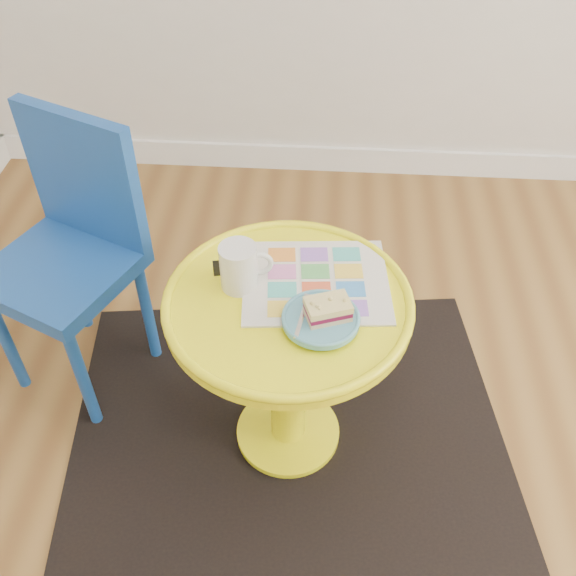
# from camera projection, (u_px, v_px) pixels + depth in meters

# --- Properties ---
(room_walls) EXTENTS (4.00, 4.00, 4.00)m
(room_walls) POSITION_uv_depth(u_px,v_px,m) (170.00, 305.00, 2.28)
(room_walls) COLOR silver
(room_walls) RESTS_ON ground
(rug) EXTENTS (1.43, 1.25, 0.01)m
(rug) POSITION_uv_depth(u_px,v_px,m) (288.00, 433.00, 1.96)
(rug) COLOR black
(rug) RESTS_ON ground
(side_table) EXTENTS (0.61, 0.61, 0.58)m
(side_table) POSITION_uv_depth(u_px,v_px,m) (288.00, 344.00, 1.67)
(side_table) COLOR #FFF715
(side_table) RESTS_ON ground
(chair) EXTENTS (0.50, 0.50, 0.86)m
(chair) POSITION_uv_depth(u_px,v_px,m) (72.00, 243.00, 1.85)
(chair) COLOR #194CA2
(chair) RESTS_ON ground
(newspaper) EXTENTS (0.39, 0.34, 0.01)m
(newspaper) POSITION_uv_depth(u_px,v_px,m) (316.00, 281.00, 1.60)
(newspaper) COLOR silver
(newspaper) RESTS_ON side_table
(mug) EXTENTS (0.13, 0.09, 0.12)m
(mug) POSITION_uv_depth(u_px,v_px,m) (240.00, 266.00, 1.55)
(mug) COLOR silver
(mug) RESTS_ON side_table
(plate) EXTENTS (0.18, 0.18, 0.02)m
(plate) POSITION_uv_depth(u_px,v_px,m) (321.00, 319.00, 1.49)
(plate) COLOR #549CB3
(plate) RESTS_ON newspaper
(cake_slice) EXTENTS (0.12, 0.10, 0.04)m
(cake_slice) POSITION_uv_depth(u_px,v_px,m) (328.00, 309.00, 1.47)
(cake_slice) COLOR #D3BC8C
(cake_slice) RESTS_ON plate
(fork) EXTENTS (0.04, 0.14, 0.00)m
(fork) POSITION_uv_depth(u_px,v_px,m) (303.00, 314.00, 1.49)
(fork) COLOR silver
(fork) RESTS_ON plate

